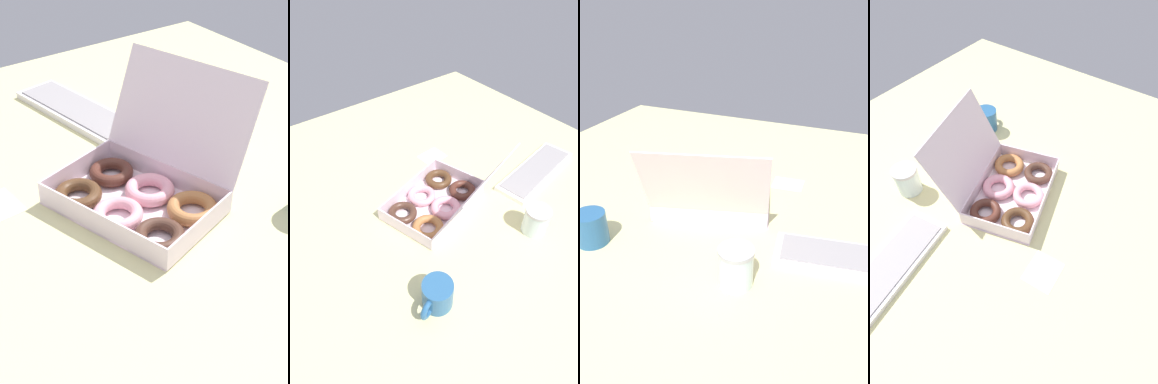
# 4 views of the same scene
# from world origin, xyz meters

# --- Properties ---
(ground_plane) EXTENTS (1.80, 1.80, 0.02)m
(ground_plane) POSITION_xyz_m (0.00, 0.00, -0.01)
(ground_plane) COLOR beige
(donut_box) EXTENTS (0.43, 0.42, 0.27)m
(donut_box) POSITION_xyz_m (-0.00, 0.02, 0.03)
(donut_box) COLOR white
(donut_box) RESTS_ON ground_plane
(keyboard) EXTENTS (0.44, 0.19, 0.02)m
(keyboard) POSITION_xyz_m (-0.46, 0.12, 0.01)
(keyboard) COLOR white
(keyboard) RESTS_ON ground_plane
(coffee_mug) EXTENTS (0.12, 0.09, 0.09)m
(coffee_mug) POSITION_xyz_m (0.24, 0.31, 0.05)
(coffee_mug) COLOR #285B8D
(coffee_mug) RESTS_ON ground_plane
(glass_jar) EXTENTS (0.09, 0.09, 0.10)m
(glass_jar) POSITION_xyz_m (-0.20, 0.31, 0.05)
(glass_jar) COLOR silver
(glass_jar) RESTS_ON ground_plane
(paper_napkin) EXTENTS (0.11, 0.10, 0.00)m
(paper_napkin) POSITION_xyz_m (-0.18, -0.24, 0.00)
(paper_napkin) COLOR white
(paper_napkin) RESTS_ON ground_plane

